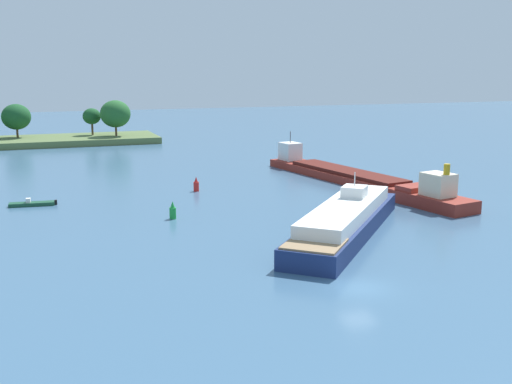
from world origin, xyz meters
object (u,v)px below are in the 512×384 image
(cargo_barge, at_px, (337,172))
(tugboat, at_px, (434,196))
(white_riverboat, at_px, (346,220))
(channel_buoy_green, at_px, (173,211))
(channel_buoy_red, at_px, (196,185))
(fishing_skiff, at_px, (32,204))

(cargo_barge, xyz_separation_m, tugboat, (1.69, -20.65, 0.46))
(cargo_barge, height_order, white_riverboat, cargo_barge)
(cargo_barge, height_order, tugboat, cargo_barge)
(white_riverboat, xyz_separation_m, channel_buoy_green, (-14.11, 11.97, -0.62))
(tugboat, bearing_deg, white_riverboat, -155.44)
(cargo_barge, distance_m, tugboat, 20.72)
(tugboat, distance_m, channel_buoy_red, 29.69)
(cargo_barge, xyz_separation_m, channel_buoy_red, (-21.41, -1.99, -0.09))
(tugboat, distance_m, white_riverboat, 16.65)
(tugboat, bearing_deg, channel_buoy_green, 170.20)
(channel_buoy_red, xyz_separation_m, channel_buoy_green, (-6.16, -13.60, 0.00))
(tugboat, bearing_deg, cargo_barge, 94.67)
(fishing_skiff, distance_m, channel_buoy_green, 18.26)
(channel_buoy_red, distance_m, channel_buoy_green, 14.93)
(cargo_barge, distance_m, channel_buoy_green, 31.68)
(white_riverboat, bearing_deg, channel_buoy_red, 107.28)
(cargo_barge, bearing_deg, channel_buoy_red, -174.68)
(fishing_skiff, bearing_deg, white_riverboat, -40.31)
(cargo_barge, relative_size, white_riverboat, 1.40)
(fishing_skiff, bearing_deg, tugboat, -21.33)
(tugboat, height_order, channel_buoy_red, tugboat)
(white_riverboat, relative_size, channel_buoy_red, 11.80)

